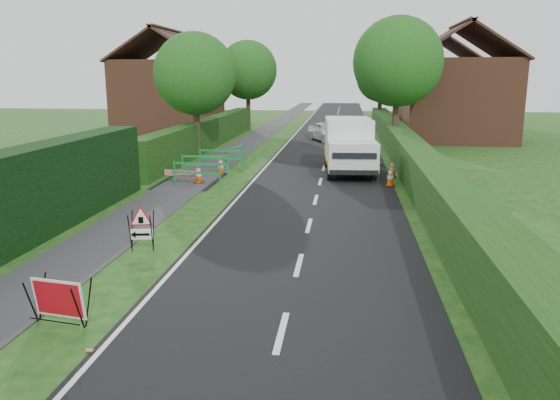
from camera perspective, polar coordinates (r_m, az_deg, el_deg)
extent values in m
plane|color=#153F12|center=(12.53, -10.01, -7.84)|extent=(120.00, 120.00, 0.00)
cube|color=black|center=(46.41, 5.65, 7.38)|extent=(6.00, 90.00, 0.02)
cube|color=#2D2D30|center=(46.86, -1.14, 7.49)|extent=(2.00, 90.00, 0.02)
cube|color=#14380F|center=(34.55, -7.48, 5.46)|extent=(1.00, 24.00, 1.80)
cube|color=#14380F|center=(27.70, 13.00, 3.42)|extent=(1.20, 50.00, 1.50)
cube|color=brown|center=(43.39, -11.46, 10.45)|extent=(7.00, 7.00, 5.50)
cube|color=#331E19|center=(43.99, -13.93, 15.37)|extent=(4.00, 7.40, 2.58)
cube|color=#331E19|center=(42.90, -9.39, 15.65)|extent=(4.00, 7.40, 2.58)
cube|color=#331E19|center=(43.48, -11.76, 16.96)|extent=(0.25, 7.40, 0.18)
cube|color=brown|center=(39.93, 17.96, 9.90)|extent=(7.00, 7.00, 5.50)
cube|color=#331E19|center=(39.67, 15.78, 15.59)|extent=(4.00, 7.40, 2.58)
cube|color=#331E19|center=(40.32, 20.88, 15.19)|extent=(4.00, 7.40, 2.58)
cube|color=#331E19|center=(40.03, 18.47, 16.96)|extent=(0.25, 7.40, 0.18)
cube|color=brown|center=(53.89, 16.23, 10.62)|extent=(7.00, 7.00, 5.50)
cube|color=#331E19|center=(53.66, 14.59, 14.82)|extent=(4.00, 7.40, 2.58)
cube|color=#331E19|center=(54.21, 18.38, 14.56)|extent=(4.00, 7.40, 2.58)
cube|color=#331E19|center=(53.96, 16.57, 15.86)|extent=(0.25, 7.40, 0.18)
cylinder|color=#2D2116|center=(30.46, -8.67, 6.92)|extent=(0.36, 0.36, 2.62)
sphere|color=#134916|center=(30.30, -8.88, 12.92)|extent=(4.40, 4.40, 4.40)
cylinder|color=#2D2116|center=(33.44, 11.91, 7.61)|extent=(0.36, 0.36, 2.97)
sphere|color=#134916|center=(33.32, 12.21, 13.95)|extent=(5.20, 5.20, 5.20)
cylinder|color=#2D2116|center=(46.01, -3.32, 9.12)|extent=(0.36, 0.36, 2.80)
sphere|color=#134916|center=(45.92, -3.38, 13.41)|extent=(4.80, 4.80, 4.80)
cylinder|color=#2D2116|center=(49.38, 10.36, 8.98)|extent=(0.36, 0.36, 2.45)
sphere|color=#134916|center=(49.27, 10.50, 12.48)|extent=(4.20, 4.20, 4.20)
cylinder|color=black|center=(10.85, -24.61, -9.70)|extent=(0.08, 0.30, 0.85)
cylinder|color=black|center=(11.07, -23.55, -9.16)|extent=(0.08, 0.30, 0.85)
cylinder|color=black|center=(10.26, -20.39, -10.61)|extent=(0.08, 0.30, 0.85)
cylinder|color=black|center=(10.49, -19.36, -10.00)|extent=(0.08, 0.30, 0.85)
cylinder|color=black|center=(10.65, -22.49, -11.64)|extent=(1.03, 0.19, 0.02)
cube|color=white|center=(10.62, -22.13, -9.53)|extent=(1.04, 0.29, 0.74)
cube|color=red|center=(10.61, -22.18, -9.55)|extent=(0.94, 0.26, 0.64)
cylinder|color=black|center=(14.25, -15.41, -3.36)|extent=(0.08, 0.31, 1.00)
cylinder|color=black|center=(14.49, -15.20, -3.08)|extent=(0.08, 0.31, 1.00)
cylinder|color=black|center=(14.14, -13.26, -3.36)|extent=(0.08, 0.31, 1.00)
cylinder|color=black|center=(14.38, -13.09, -3.08)|extent=(0.08, 0.31, 1.00)
cube|color=white|center=(14.31, -14.24, -3.50)|extent=(0.55, 0.11, 0.27)
cube|color=black|center=(14.30, -14.25, -3.52)|extent=(0.39, 0.08, 0.06)
cone|color=black|center=(14.35, -15.10, -3.51)|extent=(0.15, 0.18, 0.16)
cube|color=black|center=(14.20, -14.34, -2.05)|extent=(0.13, 0.03, 0.16)
cube|color=silver|center=(26.09, 7.13, 6.27)|extent=(2.31, 3.48, 2.00)
cube|color=silver|center=(23.64, 7.55, 4.63)|extent=(2.22, 2.30, 1.22)
cube|color=black|center=(22.58, 7.78, 5.00)|extent=(1.83, 0.37, 0.56)
cube|color=yellow|center=(25.18, 4.86, 4.26)|extent=(0.39, 5.11, 0.25)
cube|color=yellow|center=(25.34, 9.60, 4.18)|extent=(0.39, 5.11, 0.25)
cube|color=black|center=(22.71, 7.72, 2.88)|extent=(2.03, 0.27, 0.21)
cylinder|color=black|center=(23.62, 5.26, 3.13)|extent=(0.31, 0.84, 0.83)
cylinder|color=black|center=(23.78, 9.76, 3.06)|extent=(0.31, 0.84, 0.83)
cylinder|color=black|center=(26.92, 4.97, 4.33)|extent=(0.31, 0.84, 0.83)
cylinder|color=black|center=(27.05, 8.92, 4.26)|extent=(0.31, 0.84, 0.83)
cube|color=black|center=(22.61, 11.43, 1.47)|extent=(0.38, 0.38, 0.04)
cone|color=#E84807|center=(22.54, 11.47, 2.45)|extent=(0.32, 0.32, 0.75)
cylinder|color=white|center=(22.54, 11.47, 2.36)|extent=(0.25, 0.25, 0.14)
cylinder|color=white|center=(22.51, 11.49, 2.83)|extent=(0.17, 0.17, 0.10)
cube|color=black|center=(24.60, 11.60, 2.37)|extent=(0.38, 0.38, 0.04)
cone|color=#E84807|center=(24.54, 11.64, 3.28)|extent=(0.32, 0.32, 0.75)
cylinder|color=white|center=(24.54, 11.64, 3.19)|extent=(0.25, 0.25, 0.14)
cylinder|color=white|center=(24.51, 11.66, 3.63)|extent=(0.17, 0.17, 0.10)
cube|color=black|center=(28.10, 10.12, 3.72)|extent=(0.38, 0.38, 0.04)
cone|color=#E84807|center=(28.04, 10.16, 4.52)|extent=(0.32, 0.32, 0.75)
cylinder|color=white|center=(28.04, 10.15, 4.44)|extent=(0.25, 0.25, 0.14)
cylinder|color=white|center=(28.02, 10.17, 4.82)|extent=(0.17, 0.17, 0.10)
cube|color=black|center=(23.03, -8.49, 1.79)|extent=(0.38, 0.38, 0.04)
cone|color=#E84807|center=(22.96, -8.52, 2.76)|extent=(0.32, 0.32, 0.75)
cylinder|color=white|center=(22.96, -8.52, 2.66)|extent=(0.25, 0.25, 0.14)
cylinder|color=white|center=(22.93, -8.53, 3.13)|extent=(0.17, 0.17, 0.10)
cube|color=black|center=(25.05, -6.20, 2.75)|extent=(0.38, 0.38, 0.04)
cone|color=#E84807|center=(24.98, -6.22, 3.64)|extent=(0.32, 0.32, 0.75)
cylinder|color=white|center=(24.99, -6.22, 3.55)|extent=(0.25, 0.25, 0.14)
cylinder|color=white|center=(24.96, -6.23, 3.98)|extent=(0.17, 0.17, 0.10)
cube|color=#167B37|center=(22.74, -10.98, 2.78)|extent=(0.06, 0.06, 1.00)
cube|color=#167B37|center=(21.94, -6.27, 2.58)|extent=(0.06, 0.06, 1.00)
cube|color=#167B37|center=(22.25, -8.71, 3.75)|extent=(1.99, 0.33, 0.08)
cube|color=#167B37|center=(22.31, -8.68, 2.81)|extent=(1.99, 0.33, 0.08)
cube|color=#167B37|center=(22.82, -10.93, 1.60)|extent=(0.11, 0.35, 0.04)
cube|color=#167B37|center=(22.03, -6.24, 1.35)|extent=(0.11, 0.35, 0.04)
cube|color=#167B37|center=(24.52, -10.14, 3.54)|extent=(0.06, 0.06, 1.00)
cube|color=#167B37|center=(24.27, -5.47, 3.59)|extent=(0.06, 0.06, 1.00)
cube|color=#167B37|center=(24.31, -7.85, 4.54)|extent=(1.99, 0.32, 0.08)
cube|color=#167B37|center=(24.37, -7.82, 3.68)|extent=(1.99, 0.32, 0.08)
cube|color=#167B37|center=(24.60, -10.10, 2.44)|extent=(0.11, 0.35, 0.04)
cube|color=#167B37|center=(24.35, -5.44, 2.47)|extent=(0.11, 0.35, 0.04)
cube|color=#167B37|center=(26.47, -8.33, 4.28)|extent=(0.06, 0.06, 1.00)
cube|color=#167B37|center=(25.81, -4.18, 4.16)|extent=(0.06, 0.06, 1.00)
cube|color=#167B37|center=(26.06, -6.30, 5.14)|extent=(1.99, 0.27, 0.08)
cube|color=#167B37|center=(26.11, -6.28, 4.34)|extent=(1.99, 0.27, 0.08)
cube|color=#167B37|center=(26.55, -8.29, 3.26)|extent=(0.10, 0.35, 0.04)
cube|color=#167B37|center=(25.88, -4.16, 3.11)|extent=(0.10, 0.35, 0.04)
cube|color=#167B37|center=(26.21, -5.63, 4.27)|extent=(0.06, 0.06, 1.00)
cube|color=#167B37|center=(27.99, -3.80, 4.85)|extent=(0.06, 0.06, 1.00)
cube|color=#167B37|center=(27.04, -4.70, 5.45)|extent=(0.54, 1.95, 0.08)
cube|color=#167B37|center=(27.09, -4.69, 4.68)|extent=(0.54, 1.95, 0.08)
cube|color=#167B37|center=(26.28, -5.61, 3.24)|extent=(0.35, 0.14, 0.04)
cube|color=#167B37|center=(28.06, -3.79, 3.88)|extent=(0.35, 0.14, 0.04)
cube|color=red|center=(23.01, -10.33, 1.66)|extent=(1.47, 0.40, 0.25)
cylinder|color=#BF7F4C|center=(9.68, -19.23, -14.85)|extent=(0.12, 0.07, 0.07)
imported|color=silver|center=(37.67, 4.85, 7.14)|extent=(3.03, 4.18, 1.32)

